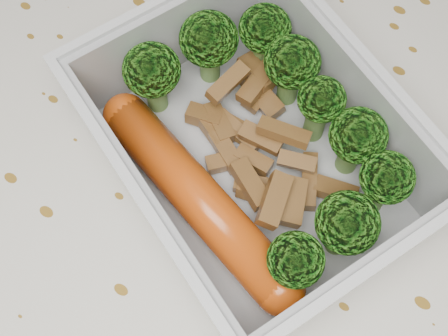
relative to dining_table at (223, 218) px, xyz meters
The scene contains 6 objects.
dining_table is the anchor object (origin of this frame).
tablecloth 0.05m from the dining_table, ahead, with size 1.46×0.96×0.19m.
lunch_container 0.11m from the dining_table, 37.69° to the left, with size 0.24×0.21×0.07m.
broccoli_florets 0.14m from the dining_table, 61.28° to the left, with size 0.18×0.14×0.06m.
meat_pile 0.11m from the dining_table, 68.98° to the left, with size 0.12×0.10×0.03m.
sausage 0.11m from the dining_table, 85.10° to the right, with size 0.16×0.07×0.03m.
Camera 1 is at (0.08, -0.12, 1.11)m, focal length 50.00 mm.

